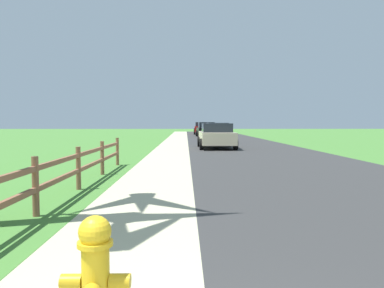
{
  "coord_description": "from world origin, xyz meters",
  "views": [
    {
      "loc": [
        -0.18,
        -0.66,
        1.56
      ],
      "look_at": [
        0.03,
        11.23,
        0.85
      ],
      "focal_mm": 33.9,
      "sensor_mm": 36.0,
      "label": 1
    }
  ],
  "objects_px": {
    "parked_car_blue": "(217,132)",
    "parked_car_black": "(206,130)",
    "parked_car_red": "(202,128)",
    "fire_hydrant": "(95,276)",
    "parked_suv_beige": "(216,136)"
  },
  "relations": [
    {
      "from": "parked_suv_beige",
      "to": "parked_car_black",
      "type": "xyz_separation_m",
      "value": [
        0.36,
        17.15,
        0.04
      ]
    },
    {
      "from": "fire_hydrant",
      "to": "parked_suv_beige",
      "type": "xyz_separation_m",
      "value": [
        2.5,
        19.18,
        0.27
      ]
    },
    {
      "from": "parked_suv_beige",
      "to": "parked_car_blue",
      "type": "height_order",
      "value": "parked_car_blue"
    },
    {
      "from": "parked_car_black",
      "to": "parked_car_red",
      "type": "height_order",
      "value": "parked_car_red"
    },
    {
      "from": "fire_hydrant",
      "to": "parked_suv_beige",
      "type": "distance_m",
      "value": 19.34
    },
    {
      "from": "fire_hydrant",
      "to": "parked_car_black",
      "type": "distance_m",
      "value": 36.44
    },
    {
      "from": "parked_car_blue",
      "to": "fire_hydrant",
      "type": "bearing_deg",
      "value": -96.75
    },
    {
      "from": "parked_car_blue",
      "to": "parked_car_black",
      "type": "height_order",
      "value": "parked_car_black"
    },
    {
      "from": "parked_car_black",
      "to": "parked_car_red",
      "type": "bearing_deg",
      "value": 90.48
    },
    {
      "from": "parked_car_black",
      "to": "parked_car_red",
      "type": "xyz_separation_m",
      "value": [
        -0.07,
        8.32,
        0.03
      ]
    },
    {
      "from": "fire_hydrant",
      "to": "parked_car_blue",
      "type": "xyz_separation_m",
      "value": [
        3.22,
        27.22,
        0.3
      ]
    },
    {
      "from": "parked_car_black",
      "to": "parked_car_red",
      "type": "distance_m",
      "value": 8.32
    },
    {
      "from": "parked_car_black",
      "to": "fire_hydrant",
      "type": "bearing_deg",
      "value": -94.5
    },
    {
      "from": "parked_car_red",
      "to": "parked_car_black",
      "type": "bearing_deg",
      "value": -89.52
    },
    {
      "from": "fire_hydrant",
      "to": "parked_car_red",
      "type": "xyz_separation_m",
      "value": [
        2.79,
        44.65,
        0.34
      ]
    }
  ]
}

